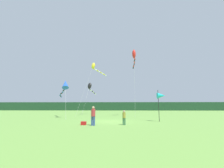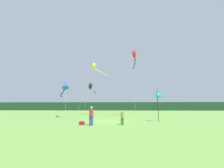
{
  "view_description": "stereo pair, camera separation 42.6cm",
  "coord_description": "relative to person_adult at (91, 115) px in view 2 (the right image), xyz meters",
  "views": [
    {
      "loc": [
        0.78,
        -16.76,
        1.73
      ],
      "look_at": [
        0.0,
        6.0,
        5.29
      ],
      "focal_mm": 22.89,
      "sensor_mm": 36.0,
      "label": 1
    },
    {
      "loc": [
        1.21,
        -16.74,
        1.73
      ],
      "look_at": [
        0.0,
        6.0,
        5.29
      ],
      "focal_mm": 22.89,
      "sensor_mm": 36.0,
      "label": 2
    }
  ],
  "objects": [
    {
      "name": "person_adult",
      "position": [
        0.0,
        0.0,
        0.0
      ],
      "size": [
        0.38,
        0.38,
        1.72
      ],
      "color": "#334C8C",
      "rests_on": "ground"
    },
    {
      "name": "kite_blue",
      "position": [
        -6.03,
        8.75,
        3.99
      ],
      "size": [
        3.9,
        7.73,
        5.97
      ],
      "color": "#B2B2B2",
      "rests_on": "ground"
    },
    {
      "name": "kite_red",
      "position": [
        5.37,
        12.02,
        10.04
      ],
      "size": [
        0.82,
        7.09,
        12.1
      ],
      "color": "#B2B2B2",
      "rests_on": "ground"
    },
    {
      "name": "person_child",
      "position": [
        2.84,
        0.47,
        -0.21
      ],
      "size": [
        0.3,
        0.3,
        1.34
      ],
      "color": "#3F724C",
      "rests_on": "ground"
    },
    {
      "name": "cooler_box",
      "position": [
        -0.95,
        0.37,
        -0.8
      ],
      "size": [
        0.47,
        0.34,
        0.32
      ],
      "primitive_type": "cube",
      "color": "red",
      "rests_on": "ground"
    },
    {
      "name": "distant_treeline",
      "position": [
        1.4,
        48.5,
        0.75
      ],
      "size": [
        108.0,
        3.51,
        3.42
      ],
      "primitive_type": "cube",
      "color": "#1E4228",
      "rests_on": "ground"
    },
    {
      "name": "ground_plane",
      "position": [
        1.4,
        3.5,
        -0.96
      ],
      "size": [
        120.0,
        120.0,
        0.0
      ],
      "primitive_type": "plane",
      "color": "#6B9E42"
    },
    {
      "name": "banner_flag_pole",
      "position": [
        7.35,
        3.64,
        1.97
      ],
      "size": [
        0.9,
        0.7,
        3.62
      ],
      "color": "black",
      "rests_on": "ground"
    },
    {
      "name": "kite_yellow",
      "position": [
        -2.24,
        14.3,
        8.49
      ],
      "size": [
        4.83,
        6.18,
        10.38
      ],
      "color": "#B2B2B2",
      "rests_on": "ground"
    },
    {
      "name": "kite_black",
      "position": [
        -3.92,
        18.93,
        5.12
      ],
      "size": [
        1.55,
        8.24,
        7.11
      ],
      "color": "#B2B2B2",
      "rests_on": "ground"
    }
  ]
}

